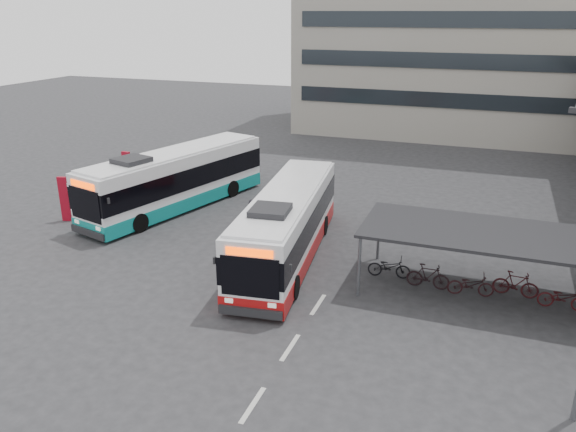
% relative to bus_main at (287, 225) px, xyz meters
% --- Properties ---
extents(ground, '(120.00, 120.00, 0.00)m').
position_rel_bus_main_xyz_m(ground, '(0.05, -3.53, -1.52)').
color(ground, '#28282B').
rests_on(ground, ground).
extents(bike_shelter, '(10.00, 4.00, 2.54)m').
position_rel_bus_main_xyz_m(bike_shelter, '(8.51, -0.53, -0.08)').
color(bike_shelter, '#595B60').
rests_on(bike_shelter, ground).
extents(road_markings, '(0.15, 7.60, 0.01)m').
position_rel_bus_main_xyz_m(road_markings, '(2.55, -6.53, -1.52)').
color(road_markings, beige).
rests_on(road_markings, ground).
extents(bus_main, '(3.79, 11.32, 3.28)m').
position_rel_bus_main_xyz_m(bus_main, '(0.00, 0.00, 0.00)').
color(bus_main, white).
rests_on(bus_main, ground).
extents(bus_teal, '(5.40, 11.79, 3.41)m').
position_rel_bus_main_xyz_m(bus_teal, '(-7.99, 4.19, 0.06)').
color(bus_teal, white).
rests_on(bus_teal, ground).
extents(pedestrian, '(0.82, 0.84, 1.95)m').
position_rel_bus_main_xyz_m(pedestrian, '(-2.25, 1.49, -0.55)').
color(pedestrian, black).
rests_on(pedestrian, ground).
extents(sign_totem_mid, '(0.50, 0.27, 2.35)m').
position_rel_bus_main_xyz_m(sign_totem_mid, '(-12.29, 0.40, -0.31)').
color(sign_totem_mid, maroon).
rests_on(sign_totem_mid, ground).
extents(sign_totem_north, '(0.56, 0.22, 2.57)m').
position_rel_bus_main_xyz_m(sign_totem_north, '(-11.93, 5.29, -0.20)').
color(sign_totem_north, maroon).
rests_on(sign_totem_north, ground).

